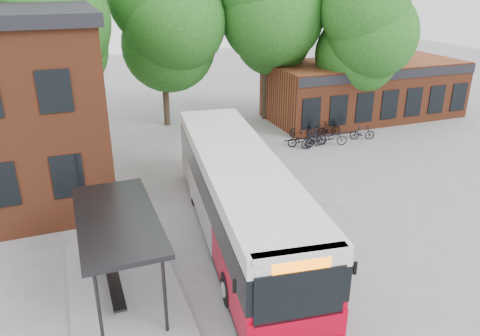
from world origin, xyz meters
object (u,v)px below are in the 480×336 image
object	(u,v)px
bus_shelter	(121,256)
bicycle_0	(301,140)
bicycle_5	(329,129)
city_bus	(239,198)
bicycle_3	(304,130)
bicycle_1	(312,140)
bicycle_7	(362,132)
bicycle_2	(316,139)
bicycle_4	(332,138)

from	to	relation	value
bus_shelter	bicycle_0	xyz separation A→B (m)	(12.08, 10.55, -1.02)
bicycle_5	city_bus	bearing A→B (deg)	132.55
bicycle_3	bicycle_0	bearing A→B (deg)	164.51
bicycle_1	bicycle_5	world-z (taller)	bicycle_5
bicycle_7	bicycle_5	bearing A→B (deg)	72.50
bus_shelter	bicycle_2	size ratio (longest dim) A/B	3.80
bus_shelter	bicycle_4	distance (m)	17.33
bicycle_3	bicycle_7	bearing A→B (deg)	-97.92
city_bus	bicycle_7	size ratio (longest dim) A/B	8.61
bicycle_2	bicycle_7	xyz separation A→B (m)	(3.40, 0.09, -0.01)
bus_shelter	city_bus	bearing A→B (deg)	22.60
bus_shelter	bicycle_5	bearing A→B (deg)	38.53
bicycle_0	bicycle_3	bearing A→B (deg)	-15.39
bicycle_2	bicycle_5	distance (m)	2.23
bicycle_0	bicycle_4	xyz separation A→B (m)	(1.91, -0.38, 0.07)
bus_shelter	bicycle_7	xyz separation A→B (m)	(16.37, 10.40, -0.97)
bicycle_2	bicycle_4	xyz separation A→B (m)	(1.03, -0.14, 0.01)
bicycle_2	bicycle_4	bearing A→B (deg)	-117.03
bus_shelter	bicycle_3	distance (m)	17.73
bicycle_7	bus_shelter	bearing A→B (deg)	142.96
bus_shelter	bicycle_2	world-z (taller)	bus_shelter
bicycle_1	bicycle_4	distance (m)	1.34
bicycle_4	bicycle_1	bearing A→B (deg)	108.45
bicycle_4	bus_shelter	bearing A→B (deg)	146.40
bicycle_1	bicycle_7	distance (m)	3.72
bicycle_0	bicycle_4	bearing A→B (deg)	-83.63
bicycle_3	bicycle_4	bearing A→B (deg)	-134.47
city_bus	bicycle_2	world-z (taller)	city_bus
city_bus	bicycle_2	distance (m)	11.73
bus_shelter	bicycle_7	distance (m)	19.42
city_bus	bicycle_0	world-z (taller)	city_bus
bicycle_3	bicycle_7	world-z (taller)	bicycle_3
bicycle_2	bicycle_5	size ratio (longest dim) A/B	1.07
bicycle_0	bicycle_2	xyz separation A→B (m)	(0.88, -0.24, 0.05)
bicycle_2	bicycle_0	bearing A→B (deg)	55.57
bicycle_1	bicycle_5	size ratio (longest dim) A/B	0.96
bicycle_1	bicycle_5	bearing A→B (deg)	-64.63
bicycle_0	bicycle_1	distance (m)	0.66
bicycle_3	bicycle_2	bearing A→B (deg)	-164.43
bicycle_1	bicycle_3	bearing A→B (deg)	-22.40
city_bus	bicycle_7	xyz separation A→B (m)	(11.58, 8.41, -1.25)
bicycle_3	bicycle_5	world-z (taller)	bicycle_3
city_bus	bicycle_3	distance (m)	13.01
bicycle_4	bicycle_2	bearing A→B (deg)	102.60
bus_shelter	bicycle_1	bearing A→B (deg)	38.92
bicycle_2	bicycle_7	size ratio (longest dim) A/B	1.17
bus_shelter	bicycle_1	distance (m)	16.29
bicycle_1	bicycle_4	world-z (taller)	bicycle_1
bicycle_1	bicycle_7	xyz separation A→B (m)	(3.72, 0.19, -0.02)
bus_shelter	bicycle_7	bearing A→B (deg)	32.44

